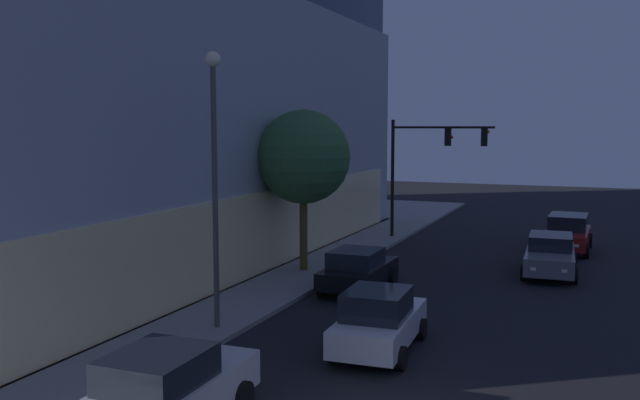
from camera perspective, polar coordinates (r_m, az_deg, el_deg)
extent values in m
cube|color=#4C4C51|center=(36.19, -23.63, -3.71)|extent=(33.42, 27.27, 0.15)
cube|color=#F9E4A2|center=(28.02, -4.58, -2.46)|extent=(29.72, 0.60, 3.23)
cube|color=#A0ABB4|center=(35.71, -24.03, 5.47)|extent=(33.02, 26.87, 11.40)
cylinder|color=black|center=(36.24, 6.09, 1.83)|extent=(0.18, 0.18, 6.17)
cylinder|color=black|center=(35.75, 10.26, 6.01)|extent=(0.64, 5.19, 0.12)
cube|color=black|center=(35.73, 10.66, 5.20)|extent=(0.35, 0.35, 0.90)
sphere|color=red|center=(35.71, 10.95, 5.19)|extent=(0.18, 0.18, 0.18)
cube|color=black|center=(35.58, 13.59, 5.13)|extent=(0.35, 0.35, 0.90)
sphere|color=yellow|center=(35.57, 13.89, 5.57)|extent=(0.18, 0.18, 0.18)
cylinder|color=#4C4C4C|center=(19.67, -8.78, 0.13)|extent=(0.16, 0.16, 7.53)
sphere|color=#F9EFC6|center=(19.65, -8.97, 11.56)|extent=(0.44, 0.44, 0.44)
cylinder|color=#50471E|center=(27.66, -1.39, -2.70)|extent=(0.32, 0.32, 3.08)
sphere|color=#356234|center=(27.35, -1.41, 3.63)|extent=(3.78, 3.78, 3.78)
cube|color=#B7BABF|center=(14.11, -12.59, -15.82)|extent=(4.45, 1.88, 0.75)
cube|color=black|center=(13.61, -13.45, -13.56)|extent=(2.05, 1.66, 0.63)
cube|color=#F9F4CC|center=(16.09, -9.84, -12.97)|extent=(0.12, 0.20, 0.12)
cube|color=#F9F4CC|center=(15.58, -6.34, -13.55)|extent=(0.12, 0.20, 0.12)
cylinder|color=black|center=(15.77, -12.50, -14.87)|extent=(0.68, 0.25, 0.67)
cylinder|color=black|center=(14.91, -6.51, -16.04)|extent=(0.68, 0.25, 0.67)
cube|color=silver|center=(18.54, 5.02, -10.50)|extent=(4.23, 1.93, 0.69)
cube|color=black|center=(18.06, 4.79, -8.63)|extent=(1.96, 1.65, 0.72)
cube|color=#F9F4CC|center=(20.55, 5.04, -8.83)|extent=(0.13, 0.21, 0.12)
cube|color=#F9F4CC|center=(20.33, 7.92, -9.04)|extent=(0.13, 0.21, 0.12)
cylinder|color=black|center=(20.05, 3.52, -10.23)|extent=(0.61, 0.27, 0.60)
cylinder|color=black|center=(19.66, 8.46, -10.63)|extent=(0.61, 0.27, 0.60)
cylinder|color=black|center=(17.71, 1.14, -12.47)|extent=(0.61, 0.27, 0.60)
cylinder|color=black|center=(17.26, 6.75, -13.01)|extent=(0.61, 0.27, 0.60)
cube|color=black|center=(24.95, 3.27, -6.11)|extent=(4.20, 1.82, 0.61)
cube|color=black|center=(24.53, 3.03, -4.87)|extent=(1.99, 1.63, 0.60)
cube|color=#F9F4CC|center=(27.01, 3.62, -5.16)|extent=(0.12, 0.20, 0.12)
cube|color=#F9F4CC|center=(26.69, 5.83, -5.32)|extent=(0.12, 0.20, 0.12)
cylinder|color=black|center=(26.51, 2.35, -6.05)|extent=(0.70, 0.24, 0.70)
cylinder|color=black|center=(25.95, 6.11, -6.34)|extent=(0.70, 0.24, 0.70)
cylinder|color=black|center=(24.14, 0.19, -7.26)|extent=(0.70, 0.24, 0.70)
cylinder|color=black|center=(23.53, 4.30, -7.64)|extent=(0.70, 0.24, 0.70)
cube|color=slate|center=(29.14, 18.69, -4.64)|extent=(4.88, 2.06, 0.70)
cube|color=black|center=(29.39, 18.75, -3.30)|extent=(2.29, 1.76, 0.57)
cube|color=#F9F4CC|center=(26.84, 19.78, -5.60)|extent=(0.13, 0.21, 0.12)
cube|color=#F9F4CC|center=(26.85, 17.41, -5.51)|extent=(0.13, 0.21, 0.12)
cylinder|color=black|center=(27.76, 20.52, -5.98)|extent=(0.62, 0.27, 0.61)
cylinder|color=black|center=(27.78, 16.70, -5.83)|extent=(0.62, 0.27, 0.61)
cylinder|color=black|center=(30.67, 20.45, -4.84)|extent=(0.62, 0.27, 0.61)
cylinder|color=black|center=(30.69, 17.00, -4.71)|extent=(0.62, 0.27, 0.61)
cube|color=maroon|center=(34.68, 19.98, -2.93)|extent=(4.75, 2.03, 0.68)
cube|color=black|center=(34.93, 20.06, -1.73)|extent=(2.54, 1.78, 0.70)
cube|color=#F9F4CC|center=(32.38, 20.69, -3.58)|extent=(0.13, 0.20, 0.12)
cube|color=#F9F4CC|center=(32.46, 18.68, -3.49)|extent=(0.13, 0.20, 0.12)
cylinder|color=black|center=(33.25, 21.41, -3.96)|extent=(0.72, 0.26, 0.71)
cylinder|color=black|center=(33.38, 18.15, -3.80)|extent=(0.72, 0.26, 0.71)
cylinder|color=black|center=(36.12, 21.63, -3.19)|extent=(0.72, 0.26, 0.71)
cylinder|color=black|center=(36.24, 18.63, -3.05)|extent=(0.72, 0.26, 0.71)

